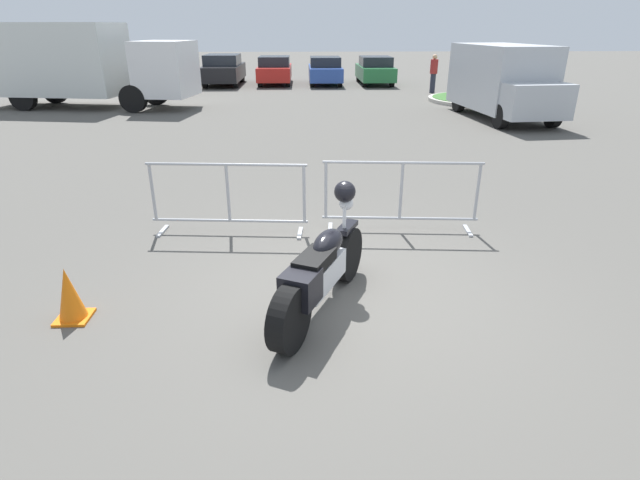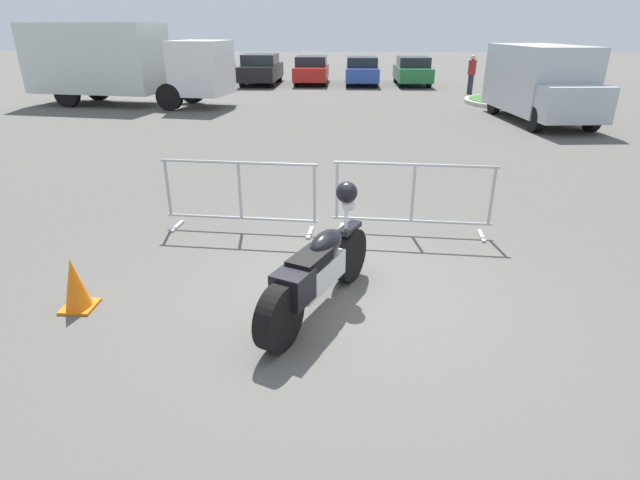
# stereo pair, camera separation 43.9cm
# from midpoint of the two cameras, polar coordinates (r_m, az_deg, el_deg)

# --- Properties ---
(ground_plane) EXTENTS (120.00, 120.00, 0.00)m
(ground_plane) POSITION_cam_midpoint_polar(r_m,az_deg,el_deg) (5.79, 4.92, -6.37)
(ground_plane) COLOR #54514C
(motorcycle) EXTENTS (1.10, 2.10, 1.26)m
(motorcycle) POSITION_cam_midpoint_polar(r_m,az_deg,el_deg) (5.28, 2.18, -3.43)
(motorcycle) COLOR black
(motorcycle) RESTS_ON ground
(crowd_barrier_near) EXTENTS (2.31, 0.61, 1.07)m
(crowd_barrier_near) POSITION_cam_midpoint_polar(r_m,az_deg,el_deg) (7.43, -7.45, 5.05)
(crowd_barrier_near) COLOR #9EA0A5
(crowd_barrier_near) RESTS_ON ground
(crowd_barrier_far) EXTENTS (2.31, 0.61, 1.07)m
(crowd_barrier_far) POSITION_cam_midpoint_polar(r_m,az_deg,el_deg) (7.42, 12.23, 4.69)
(crowd_barrier_far) COLOR #9EA0A5
(crowd_barrier_far) RESTS_ON ground
(box_truck) EXTENTS (7.95, 3.41, 2.98)m
(box_truck) POSITION_cam_midpoint_polar(r_m,az_deg,el_deg) (21.58, -21.52, 18.51)
(box_truck) COLOR silver
(box_truck) RESTS_ON ground
(delivery_van) EXTENTS (2.39, 5.15, 2.31)m
(delivery_van) POSITION_cam_midpoint_polar(r_m,az_deg,el_deg) (18.15, 24.55, 16.17)
(delivery_van) COLOR #B2B7BC
(delivery_van) RESTS_ON ground
(parked_car_silver) EXTENTS (1.70, 4.13, 1.40)m
(parked_car_silver) POSITION_cam_midpoint_polar(r_m,az_deg,el_deg) (29.09, -17.26, 18.04)
(parked_car_silver) COLOR #B7BABF
(parked_car_silver) RESTS_ON ground
(parked_car_tan) EXTENTS (1.81, 4.40, 1.49)m
(parked_car_tan) POSITION_cam_midpoint_polar(r_m,az_deg,el_deg) (28.31, -11.95, 18.52)
(parked_car_tan) COLOR tan
(parked_car_tan) RESTS_ON ground
(parked_car_black) EXTENTS (1.85, 4.50, 1.52)m
(parked_car_black) POSITION_cam_midpoint_polar(r_m,az_deg,el_deg) (27.97, -6.28, 18.84)
(parked_car_black) COLOR black
(parked_car_black) RESTS_ON ground
(parked_car_red) EXTENTS (1.71, 4.17, 1.41)m
(parked_car_red) POSITION_cam_midpoint_polar(r_m,az_deg,el_deg) (28.02, -0.50, 18.87)
(parked_car_red) COLOR #B21E19
(parked_car_red) RESTS_ON ground
(parked_car_blue) EXTENTS (1.69, 4.12, 1.40)m
(parked_car_blue) POSITION_cam_midpoint_polar(r_m,az_deg,el_deg) (27.77, 5.26, 18.72)
(parked_car_blue) COLOR #284799
(parked_car_blue) RESTS_ON ground
(parked_car_green) EXTENTS (1.70, 4.15, 1.41)m
(parked_car_green) POSITION_cam_midpoint_polar(r_m,az_deg,el_deg) (28.02, 10.98, 18.46)
(parked_car_green) COLOR #236B38
(parked_car_green) RESTS_ON ground
(pedestrian) EXTENTS (0.37, 0.37, 1.69)m
(pedestrian) POSITION_cam_midpoint_polar(r_m,az_deg,el_deg) (24.61, 17.45, 17.74)
(pedestrian) COLOR #262838
(pedestrian) RESTS_ON ground
(planter_island) EXTENTS (4.26, 4.26, 1.17)m
(planter_island) POSITION_cam_midpoint_polar(r_m,az_deg,el_deg) (22.20, 22.07, 15.05)
(planter_island) COLOR #ADA89E
(planter_island) RESTS_ON ground
(traffic_cone) EXTENTS (0.34, 0.34, 0.59)m
(traffic_cone) POSITION_cam_midpoint_polar(r_m,az_deg,el_deg) (5.91, -24.33, -4.70)
(traffic_cone) COLOR orange
(traffic_cone) RESTS_ON ground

